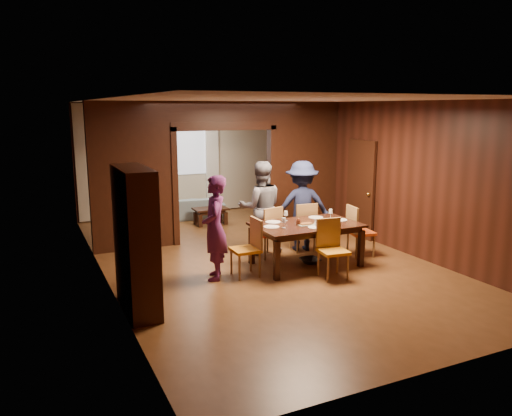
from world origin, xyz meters
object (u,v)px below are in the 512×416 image
hutch (136,240)px  dining_table (306,244)px  person_grey (261,208)px  chair_right (361,231)px  chair_far_l (266,231)px  person_purple (215,228)px  sofa (188,208)px  chair_far_r (302,226)px  chair_left (245,248)px  chair_near (333,249)px  coffee_table (210,216)px  person_navy (302,206)px

hutch → dining_table: bearing=13.5°
person_grey → chair_right: size_ratio=1.84×
chair_far_l → dining_table: bearing=104.0°
person_purple → sofa: size_ratio=0.95×
sofa → chair_far_r: 3.94m
dining_table → chair_far_r: 0.93m
chair_left → chair_near: size_ratio=1.00×
dining_table → chair_left: (-1.22, -0.08, 0.10)m
chair_far_l → chair_far_r: (0.81, 0.05, 0.00)m
sofa → dining_table: (0.74, -4.59, 0.12)m
dining_table → chair_right: chair_right is taller
person_purple → chair_left: size_ratio=1.77×
person_grey → chair_far_r: person_grey is taller
person_purple → coffee_table: (1.26, 3.70, -0.66)m
sofa → chair_right: 4.96m
person_purple → hutch: 1.63m
coffee_table → chair_far_l: 2.96m
chair_left → hutch: 2.11m
person_purple → person_navy: (2.15, 0.89, 0.02)m
person_grey → chair_near: size_ratio=1.84×
chair_right → chair_far_r: size_ratio=1.00×
chair_right → hutch: bearing=109.5°
person_navy → hutch: bearing=42.1°
person_navy → sofa: (-1.17, 3.69, -0.62)m
person_purple → chair_right: bearing=111.3°
chair_far_l → hutch: hutch is taller
person_purple → chair_left: bearing=99.2°
sofa → hutch: (-2.40, -5.35, 0.74)m
person_grey → chair_near: 1.91m
person_grey → person_navy: person_grey is taller
person_navy → person_purple: bearing=39.7°
person_navy → chair_far_l: person_navy is taller
dining_table → chair_right: (1.25, 0.06, 0.10)m
chair_right → chair_far_r: bearing=56.2°
coffee_table → hutch: size_ratio=0.40×
chair_right → hutch: (-4.39, -0.82, 0.52)m
chair_right → chair_left: bearing=102.2°
person_navy → chair_near: 1.77m
person_grey → sofa: 3.63m
dining_table → chair_far_l: (-0.40, 0.78, 0.10)m
person_navy → chair_far_l: 0.93m
sofa → person_navy: bearing=114.6°
sofa → coffee_table: size_ratio=2.26×
person_purple → hutch: size_ratio=0.86×
sofa → chair_right: size_ratio=1.86×
person_purple → chair_near: (1.77, -0.80, -0.37)m
coffee_table → chair_near: chair_near is taller
person_purple → person_navy: size_ratio=0.97×
person_purple → chair_right: 2.98m
coffee_table → chair_far_r: size_ratio=0.82×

